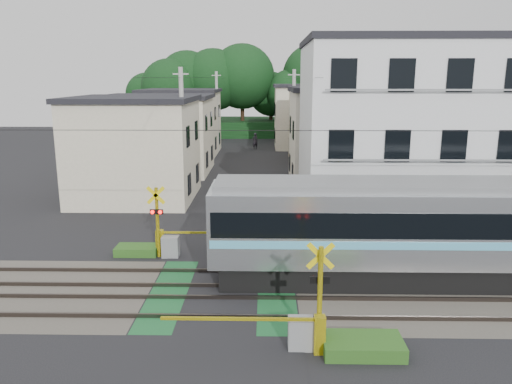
{
  "coord_description": "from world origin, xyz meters",
  "views": [
    {
      "loc": [
        1.5,
        -16.28,
        7.42
      ],
      "look_at": [
        1.08,
        5.0,
        2.51
      ],
      "focal_mm": 35.0,
      "sensor_mm": 36.0,
      "label": 1
    }
  ],
  "objects_px": {
    "crossing_signal_near": "(304,326)",
    "pedestrian": "(255,141)",
    "crossing_signal_far": "(168,240)",
    "apartment_block": "(402,132)"
  },
  "relations": [
    {
      "from": "apartment_block",
      "to": "crossing_signal_near",
      "type": "bearing_deg",
      "value": -114.22
    },
    {
      "from": "crossing_signal_far",
      "to": "apartment_block",
      "type": "bearing_deg",
      "value": 27.78
    },
    {
      "from": "crossing_signal_far",
      "to": "pedestrian",
      "type": "bearing_deg",
      "value": 84.76
    },
    {
      "from": "pedestrian",
      "to": "crossing_signal_far",
      "type": "bearing_deg",
      "value": 62.23
    },
    {
      "from": "crossing_signal_near",
      "to": "pedestrian",
      "type": "relative_size",
      "value": 2.76
    },
    {
      "from": "crossing_signal_near",
      "to": "crossing_signal_far",
      "type": "height_order",
      "value": "same"
    },
    {
      "from": "crossing_signal_near",
      "to": "apartment_block",
      "type": "relative_size",
      "value": 0.46
    },
    {
      "from": "apartment_block",
      "to": "pedestrian",
      "type": "xyz_separation_m",
      "value": [
        -8.12,
        26.47,
        -3.8
      ]
    },
    {
      "from": "crossing_signal_near",
      "to": "pedestrian",
      "type": "bearing_deg",
      "value": 93.19
    },
    {
      "from": "crossing_signal_far",
      "to": "pedestrian",
      "type": "relative_size",
      "value": 2.76
    }
  ]
}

